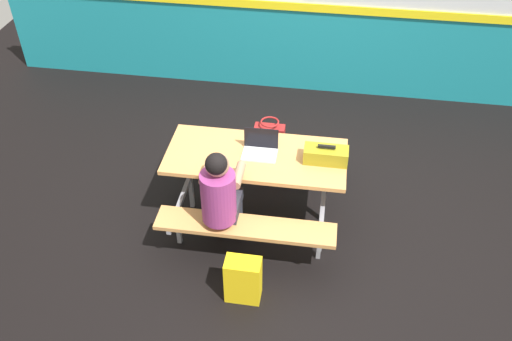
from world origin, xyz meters
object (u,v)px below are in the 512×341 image
laptop_silver (260,149)px  backpack_dark (243,279)px  student_nearer (220,195)px  tote_bag_bright (269,139)px  toolbox_grey (326,155)px  picnic_table_main (256,169)px

laptop_silver → backpack_dark: 1.22m
laptop_silver → student_nearer: bearing=-113.0°
student_nearer → tote_bag_bright: bearing=82.3°
student_nearer → toolbox_grey: size_ratio=3.02×
tote_bag_bright → backpack_dark: bearing=-88.2°
student_nearer → backpack_dark: 0.74m
laptop_silver → backpack_dark: (0.02, -1.08, -0.57)m
student_nearer → backpack_dark: student_nearer is taller
picnic_table_main → backpack_dark: picnic_table_main is taller
toolbox_grey → backpack_dark: toolbox_grey is taller
backpack_dark → tote_bag_bright: backpack_dark is taller
picnic_table_main → student_nearer: (-0.22, -0.56, 0.13)m
laptop_silver → tote_bag_bright: bearing=92.3°
backpack_dark → toolbox_grey: bearing=60.9°
student_nearer → toolbox_grey: (0.86, 0.56, 0.10)m
toolbox_grey → backpack_dark: size_ratio=0.91×
picnic_table_main → tote_bag_bright: bearing=90.4°
toolbox_grey → tote_bag_bright: toolbox_grey is taller
student_nearer → tote_bag_bright: student_nearer is taller
backpack_dark → laptop_silver: bearing=91.3°
laptop_silver → toolbox_grey: size_ratio=0.80×
picnic_table_main → tote_bag_bright: 1.08m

